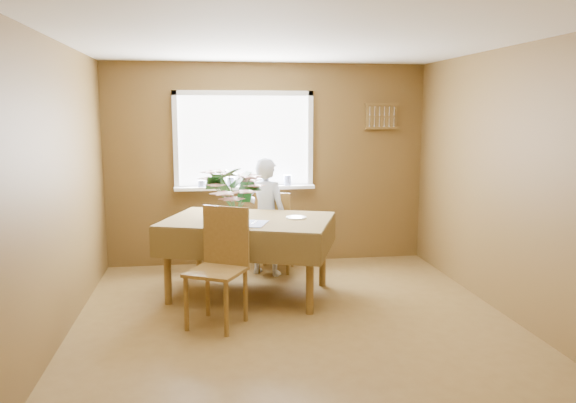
{
  "coord_description": "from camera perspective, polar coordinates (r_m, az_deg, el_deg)",
  "views": [
    {
      "loc": [
        -0.78,
        -4.73,
        1.91
      ],
      "look_at": [
        0.0,
        0.55,
        1.05
      ],
      "focal_mm": 35.0,
      "sensor_mm": 36.0,
      "label": 1
    }
  ],
  "objects": [
    {
      "name": "spoon_rack",
      "position": [
        7.29,
        9.49,
        8.55
      ],
      "size": [
        0.44,
        0.05,
        0.33
      ],
      "color": "brown",
      "rests_on": "wall_back"
    },
    {
      "name": "wall_back",
      "position": [
        7.05,
        -2.04,
        3.77
      ],
      "size": [
        4.0,
        0.0,
        4.0
      ],
      "primitive_type": "plane",
      "rotation": [
        1.57,
        0.0,
        0.0
      ],
      "color": "brown",
      "rests_on": "floor"
    },
    {
      "name": "side_plate",
      "position": [
        5.82,
        0.82,
        -1.63
      ],
      "size": [
        0.29,
        0.29,
        0.01
      ],
      "primitive_type": "cylinder",
      "rotation": [
        0.0,
        0.0,
        -0.61
      ],
      "color": "white",
      "rests_on": "dining_table"
    },
    {
      "name": "flower_bouquet",
      "position": [
        5.51,
        -5.3,
        1.23
      ],
      "size": [
        0.61,
        0.61,
        0.52
      ],
      "rotation": [
        0.0,
        0.0,
        0.24
      ],
      "color": "white",
      "rests_on": "dining_table"
    },
    {
      "name": "wall_right",
      "position": [
        5.52,
        21.89,
        1.64
      ],
      "size": [
        0.0,
        4.5,
        4.5
      ],
      "primitive_type": "plane",
      "rotation": [
        1.57,
        0.0,
        -1.57
      ],
      "color": "brown",
      "rests_on": "floor"
    },
    {
      "name": "dining_table",
      "position": [
        5.83,
        -4.04,
        -2.71
      ],
      "size": [
        1.96,
        1.64,
        0.82
      ],
      "rotation": [
        0.0,
        0.0,
        -0.34
      ],
      "color": "brown",
      "rests_on": "floor"
    },
    {
      "name": "ceiling",
      "position": [
        4.83,
        1.0,
        16.18
      ],
      "size": [
        4.5,
        4.5,
        0.0
      ],
      "primitive_type": "plane",
      "rotation": [
        3.14,
        0.0,
        0.0
      ],
      "color": "white",
      "rests_on": "wall_back"
    },
    {
      "name": "window_assembly",
      "position": [
        6.96,
        -4.41,
        4.6
      ],
      "size": [
        1.72,
        0.2,
        1.22
      ],
      "color": "white",
      "rests_on": "wall_back"
    },
    {
      "name": "wall_front",
      "position": [
        2.68,
        8.88,
        -5.17
      ],
      "size": [
        4.0,
        0.0,
        4.0
      ],
      "primitive_type": "plane",
      "rotation": [
        -1.57,
        0.0,
        0.0
      ],
      "color": "brown",
      "rests_on": "floor"
    },
    {
      "name": "wall_left",
      "position": [
        4.92,
        -22.67,
        0.75
      ],
      "size": [
        0.0,
        4.5,
        4.5
      ],
      "primitive_type": "plane",
      "rotation": [
        1.57,
        0.0,
        1.57
      ],
      "color": "brown",
      "rests_on": "floor"
    },
    {
      "name": "floor",
      "position": [
        5.16,
        0.92,
        -12.58
      ],
      "size": [
        4.5,
        4.5,
        0.0
      ],
      "primitive_type": "plane",
      "color": "brown",
      "rests_on": "ground"
    },
    {
      "name": "chair_far",
      "position": [
        6.68,
        -1.4,
        -2.76
      ],
      "size": [
        0.53,
        0.53,
        0.98
      ],
      "rotation": [
        0.0,
        0.0,
        2.82
      ],
      "color": "brown",
      "rests_on": "floor"
    },
    {
      "name": "chair_near",
      "position": [
        5.11,
        -6.88,
        -6.1
      ],
      "size": [
        0.62,
        0.62,
        1.06
      ],
      "rotation": [
        0.0,
        0.0,
        -0.5
      ],
      "color": "brown",
      "rests_on": "floor"
    },
    {
      "name": "table_knife",
      "position": [
        5.58,
        -3.36,
        -2.08
      ],
      "size": [
        0.1,
        0.2,
        0.0
      ],
      "primitive_type": "cube",
      "rotation": [
        0.0,
        0.0,
        -0.39
      ],
      "color": "silver",
      "rests_on": "dining_table"
    },
    {
      "name": "seated_woman",
      "position": [
        6.57,
        -2.27,
        -1.51
      ],
      "size": [
        0.61,
        0.55,
        1.39
      ],
      "primitive_type": "imported",
      "rotation": [
        0.0,
        0.0,
        2.6
      ],
      "color": "white",
      "rests_on": "floor"
    }
  ]
}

